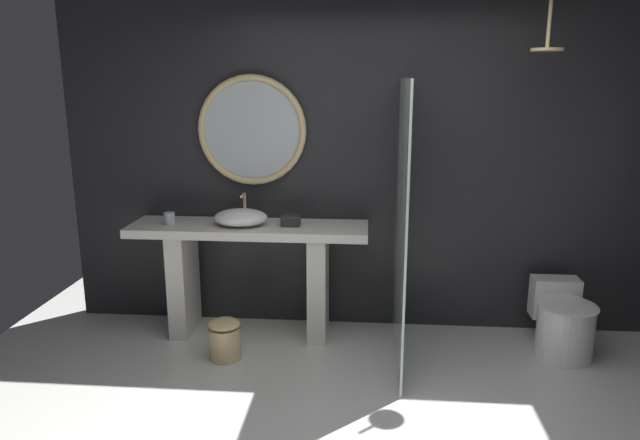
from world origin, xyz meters
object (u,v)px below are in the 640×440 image
object	(u,v)px
tissue_box	(291,220)
toilet	(562,323)
tumbler_cup	(170,218)
round_wall_mirror	(252,130)
waste_bin	(225,339)
rain_shower_head	(547,45)
vessel_sink	(241,217)

from	to	relation	value
tissue_box	toilet	size ratio (longest dim) A/B	0.24
tumbler_cup	tissue_box	distance (m)	0.94
round_wall_mirror	toilet	world-z (taller)	round_wall_mirror
tumbler_cup	toilet	world-z (taller)	tumbler_cup
round_wall_mirror	waste_bin	distance (m)	1.60
rain_shower_head	toilet	world-z (taller)	rain_shower_head
tissue_box	toilet	distance (m)	2.15
round_wall_mirror	waste_bin	xyz separation A→B (m)	(-0.10, -0.69, -1.44)
tumbler_cup	waste_bin	world-z (taller)	tumbler_cup
vessel_sink	waste_bin	world-z (taller)	vessel_sink
vessel_sink	tumbler_cup	size ratio (longest dim) A/B	4.28
tumbler_cup	rain_shower_head	xyz separation A→B (m)	(2.68, -0.12, 1.26)
tissue_box	toilet	world-z (taller)	tissue_box
tissue_box	tumbler_cup	bearing A→B (deg)	-177.45
tumbler_cup	waste_bin	size ratio (longest dim) A/B	0.32
waste_bin	tissue_box	bearing A→B (deg)	47.12
vessel_sink	tumbler_cup	bearing A→B (deg)	-178.39
rain_shower_head	toilet	distance (m)	1.98
tumbler_cup	round_wall_mirror	bearing A→B (deg)	23.89
toilet	round_wall_mirror	bearing A→B (deg)	170.49
vessel_sink	toilet	size ratio (longest dim) A/B	0.67
vessel_sink	toilet	xyz separation A→B (m)	(2.41, -0.14, -0.71)
vessel_sink	rain_shower_head	bearing A→B (deg)	-3.60
vessel_sink	toilet	world-z (taller)	vessel_sink
tissue_box	round_wall_mirror	size ratio (longest dim) A/B	0.17
round_wall_mirror	rain_shower_head	size ratio (longest dim) A/B	2.53
vessel_sink	rain_shower_head	xyz separation A→B (m)	(2.13, -0.13, 1.24)
tissue_box	toilet	bearing A→B (deg)	-4.73
vessel_sink	toilet	distance (m)	2.52
tumbler_cup	round_wall_mirror	xyz separation A→B (m)	(0.61, 0.27, 0.65)
tissue_box	waste_bin	xyz separation A→B (m)	(-0.43, -0.46, -0.78)
waste_bin	round_wall_mirror	bearing A→B (deg)	81.71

